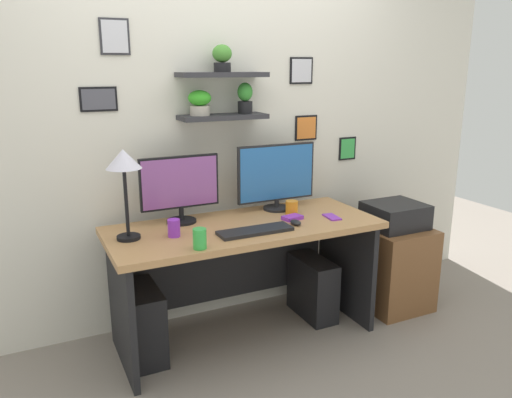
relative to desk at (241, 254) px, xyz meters
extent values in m
plane|color=gray|center=(0.00, -0.06, -0.54)|extent=(8.00, 8.00, 0.00)
cube|color=silver|center=(0.00, 0.38, 0.81)|extent=(4.40, 0.04, 2.70)
cube|color=#2D2D33|center=(0.00, 0.26, 0.83)|extent=(0.55, 0.20, 0.03)
cube|color=#2D2D33|center=(0.00, 0.26, 1.09)|extent=(0.55, 0.20, 0.03)
cylinder|color=black|center=(0.15, 0.26, 0.88)|extent=(0.09, 0.09, 0.08)
ellipsoid|color=green|center=(0.15, 0.26, 0.98)|extent=(0.10, 0.10, 0.12)
cylinder|color=black|center=(0.00, 0.26, 1.13)|extent=(0.11, 0.11, 0.06)
ellipsoid|color=#458B31|center=(0.00, 0.26, 1.21)|extent=(0.12, 0.12, 0.11)
cylinder|color=#B2A899|center=(-0.15, 0.26, 0.87)|extent=(0.12, 0.12, 0.06)
ellipsoid|color=green|center=(-0.15, 0.26, 0.95)|extent=(0.14, 0.14, 0.09)
cube|color=black|center=(-0.74, 0.36, 0.95)|extent=(0.21, 0.02, 0.14)
cube|color=#4C4C56|center=(-0.74, 0.35, 0.95)|extent=(0.19, 0.00, 0.12)
cube|color=black|center=(0.62, 0.36, 1.11)|extent=(0.18, 0.02, 0.18)
cube|color=silver|center=(0.62, 0.35, 1.11)|extent=(0.15, 0.00, 0.15)
cube|color=black|center=(0.67, 0.36, 0.71)|extent=(0.17, 0.02, 0.17)
cube|color=orange|center=(0.67, 0.35, 0.71)|extent=(0.15, 0.00, 0.15)
cube|color=black|center=(1.03, 0.36, 0.54)|extent=(0.14, 0.02, 0.17)
cube|color=green|center=(1.03, 0.35, 0.54)|extent=(0.12, 0.00, 0.15)
cube|color=#2D2D33|center=(-0.62, 0.36, 1.30)|extent=(0.17, 0.02, 0.20)
cube|color=silver|center=(-0.62, 0.35, 1.30)|extent=(0.14, 0.00, 0.18)
cube|color=tan|center=(0.00, -0.06, 0.19)|extent=(1.65, 0.68, 0.04)
cube|color=black|center=(-0.76, -0.06, -0.19)|extent=(0.04, 0.62, 0.71)
cube|color=black|center=(0.76, -0.06, -0.19)|extent=(0.04, 0.62, 0.71)
cube|color=black|center=(0.00, 0.24, -0.15)|extent=(1.45, 0.02, 0.50)
cylinder|color=black|center=(-0.33, 0.15, 0.22)|extent=(0.18, 0.18, 0.02)
cylinder|color=black|center=(-0.33, 0.15, 0.27)|extent=(0.03, 0.03, 0.09)
cube|color=black|center=(-0.33, 0.16, 0.46)|extent=(0.49, 0.02, 0.32)
cube|color=#8C4C99|center=(-0.33, 0.15, 0.46)|extent=(0.47, 0.00, 0.30)
cylinder|color=black|center=(0.33, 0.15, 0.22)|extent=(0.18, 0.18, 0.02)
cylinder|color=black|center=(0.33, 0.15, 0.25)|extent=(0.03, 0.03, 0.06)
cube|color=black|center=(0.33, 0.16, 0.46)|extent=(0.55, 0.02, 0.38)
cube|color=#2866B2|center=(0.33, 0.15, 0.46)|extent=(0.53, 0.00, 0.35)
cube|color=black|center=(-0.01, -0.22, 0.22)|extent=(0.44, 0.14, 0.02)
ellipsoid|color=black|center=(0.27, -0.20, 0.22)|extent=(0.06, 0.09, 0.03)
cylinder|color=black|center=(-0.69, -0.02, 0.22)|extent=(0.13, 0.13, 0.02)
cylinder|color=black|center=(-0.69, -0.02, 0.42)|extent=(0.02, 0.02, 0.38)
cone|color=silver|center=(-0.69, -0.02, 0.66)|extent=(0.19, 0.19, 0.10)
cube|color=purple|center=(0.55, -0.17, 0.21)|extent=(0.09, 0.15, 0.01)
cylinder|color=orange|center=(0.36, 0.01, 0.25)|extent=(0.08, 0.08, 0.09)
cylinder|color=purple|center=(-0.45, -0.08, 0.26)|extent=(0.07, 0.07, 0.10)
cube|color=purple|center=(0.31, -0.09, 0.22)|extent=(0.13, 0.10, 0.02)
cylinder|color=green|center=(-0.38, -0.33, 0.26)|extent=(0.07, 0.07, 0.11)
cube|color=brown|center=(1.13, -0.10, -0.25)|extent=(0.44, 0.50, 0.59)
cube|color=black|center=(1.13, -0.10, 0.13)|extent=(0.38, 0.34, 0.17)
cube|color=black|center=(-0.63, -0.01, -0.32)|extent=(0.18, 0.40, 0.43)
cube|color=black|center=(0.53, 0.00, -0.34)|extent=(0.18, 0.40, 0.41)
camera|label=1|loc=(-1.19, -2.69, 1.14)|focal=35.24mm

